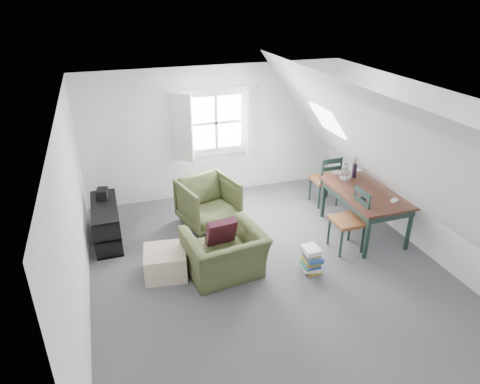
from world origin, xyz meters
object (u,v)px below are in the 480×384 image
object	(u,v)px
armchair_near	(225,273)
magazine_stack	(311,259)
armchair_far	(209,223)
dining_chair_far	(326,179)
media_shelf	(107,225)
dining_table	(366,197)
dining_chair_near	(350,219)
ottoman	(165,262)

from	to	relation	value
armchair_near	magazine_stack	size ratio (longest dim) A/B	2.74
armchair_far	dining_chair_far	size ratio (longest dim) A/B	0.91
dining_chair_far	media_shelf	distance (m)	3.98
armchair_near	dining_table	world-z (taller)	dining_table
dining_chair_far	dining_chair_near	distance (m)	1.53
armchair_near	armchair_far	bearing A→B (deg)	-103.02
armchair_near	dining_chair_far	world-z (taller)	dining_chair_far
armchair_far	dining_chair_far	distance (m)	2.33
armchair_far	media_shelf	size ratio (longest dim) A/B	0.75
ottoman	media_shelf	bearing A→B (deg)	121.81
dining_table	magazine_stack	distance (m)	1.57
armchair_near	media_shelf	bearing A→B (deg)	-50.65
armchair_far	dining_chair_near	world-z (taller)	dining_chair_near
dining_table	media_shelf	distance (m)	4.24
armchair_near	magazine_stack	bearing A→B (deg)	157.64
media_shelf	magazine_stack	world-z (taller)	media_shelf
dining_chair_near	media_shelf	size ratio (longest dim) A/B	0.82
armchair_far	media_shelf	bearing A→B (deg)	165.86
magazine_stack	media_shelf	bearing A→B (deg)	147.11
armchair_far	dining_chair_far	xyz separation A→B (m)	(2.27, 0.04, 0.52)
armchair_near	media_shelf	xyz separation A→B (m)	(-1.55, 1.47, 0.28)
armchair_far	ottoman	xyz separation A→B (m)	(-0.96, -1.22, 0.20)
armchair_far	ottoman	size ratio (longest dim) A/B	1.55
ottoman	magazine_stack	xyz separation A→B (m)	(2.03, -0.59, -0.00)
dining_table	media_shelf	bearing A→B (deg)	163.47
dining_table	dining_chair_near	bearing A→B (deg)	-146.09
armchair_near	dining_chair_far	distance (m)	2.90
media_shelf	magazine_stack	size ratio (longest dim) A/B	3.13
armchair_near	magazine_stack	world-z (taller)	magazine_stack
ottoman	dining_chair_near	distance (m)	2.87
armchair_near	dining_chair_near	xyz separation A→B (m)	(2.04, 0.04, 0.52)
armchair_near	ottoman	xyz separation A→B (m)	(-0.81, 0.26, 0.20)
armchair_near	dining_chair_near	bearing A→B (deg)	173.78
armchair_near	dining_table	size ratio (longest dim) A/B	0.69
dining_chair_far	magazine_stack	xyz separation A→B (m)	(-1.20, -1.84, -0.32)
armchair_near	armchair_far	xyz separation A→B (m)	(0.15, 1.48, 0.00)
dining_chair_far	dining_table	bearing A→B (deg)	93.62
dining_chair_far	media_shelf	bearing A→B (deg)	-1.22
armchair_near	armchair_far	distance (m)	1.49
dining_chair_near	dining_chair_far	bearing A→B (deg)	148.41
dining_chair_far	magazine_stack	world-z (taller)	dining_chair_far
ottoman	dining_chair_near	xyz separation A→B (m)	(2.84, -0.22, 0.32)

